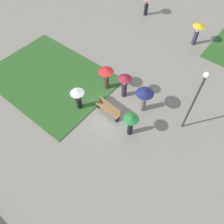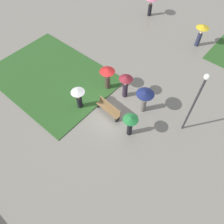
{
  "view_description": "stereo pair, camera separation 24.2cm",
  "coord_description": "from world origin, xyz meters",
  "px_view_note": "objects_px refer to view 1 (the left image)",
  "views": [
    {
      "loc": [
        6.13,
        -7.34,
        12.14
      ],
      "look_at": [
        0.98,
        -0.9,
        0.87
      ],
      "focal_mm": 35.0,
      "sensor_mm": 36.0,
      "label": 1
    },
    {
      "loc": [
        6.32,
        -7.18,
        12.14
      ],
      "look_at": [
        0.98,
        -0.9,
        0.87
      ],
      "focal_mm": 35.0,
      "sensor_mm": 36.0,
      "label": 2
    }
  ],
  "objects_px": {
    "crowd_person_green": "(131,122)",
    "crowd_person_red": "(106,75)",
    "lamp_post": "(196,96)",
    "lone_walker_far_path": "(198,30)",
    "park_bench": "(109,108)",
    "crowd_person_navy": "(144,96)",
    "lone_walker_mid_plaza": "(147,2)",
    "crowd_person_white": "(78,97)",
    "crowd_person_maroon": "(125,83)"
  },
  "relations": [
    {
      "from": "crowd_person_green",
      "to": "lone_walker_mid_plaza",
      "type": "bearing_deg",
      "value": -145.91
    },
    {
      "from": "crowd_person_green",
      "to": "crowd_person_red",
      "type": "relative_size",
      "value": 0.94
    },
    {
      "from": "lamp_post",
      "to": "crowd_person_green",
      "type": "relative_size",
      "value": 2.71
    },
    {
      "from": "park_bench",
      "to": "crowd_person_navy",
      "type": "xyz_separation_m",
      "value": [
        1.61,
        1.69,
        0.89
      ]
    },
    {
      "from": "crowd_person_navy",
      "to": "lone_walker_mid_plaza",
      "type": "height_order",
      "value": "crowd_person_navy"
    },
    {
      "from": "lone_walker_far_path",
      "to": "lone_walker_mid_plaza",
      "type": "bearing_deg",
      "value": 61.71
    },
    {
      "from": "crowd_person_green",
      "to": "lone_walker_mid_plaza",
      "type": "distance_m",
      "value": 14.22
    },
    {
      "from": "crowd_person_white",
      "to": "crowd_person_red",
      "type": "distance_m",
      "value": 2.61
    },
    {
      "from": "crowd_person_maroon",
      "to": "crowd_person_red",
      "type": "bearing_deg",
      "value": 34.7
    },
    {
      "from": "crowd_person_maroon",
      "to": "lone_walker_mid_plaza",
      "type": "relative_size",
      "value": 1.03
    },
    {
      "from": "crowd_person_green",
      "to": "lone_walker_far_path",
      "type": "bearing_deg",
      "value": -170.24
    },
    {
      "from": "crowd_person_green",
      "to": "lone_walker_far_path",
      "type": "relative_size",
      "value": 0.92
    },
    {
      "from": "crowd_person_navy",
      "to": "lone_walker_mid_plaza",
      "type": "distance_m",
      "value": 12.19
    },
    {
      "from": "crowd_person_white",
      "to": "crowd_person_green",
      "type": "xyz_separation_m",
      "value": [
        3.92,
        0.49,
        0.07
      ]
    },
    {
      "from": "park_bench",
      "to": "crowd_person_green",
      "type": "relative_size",
      "value": 1.1
    },
    {
      "from": "crowd_person_navy",
      "to": "lone_walker_far_path",
      "type": "distance_m",
      "value": 8.96
    },
    {
      "from": "park_bench",
      "to": "crowd_person_maroon",
      "type": "height_order",
      "value": "crowd_person_maroon"
    },
    {
      "from": "park_bench",
      "to": "lone_walker_mid_plaza",
      "type": "relative_size",
      "value": 1.05
    },
    {
      "from": "park_bench",
      "to": "crowd_person_red",
      "type": "xyz_separation_m",
      "value": [
        -1.58,
        1.69,
        0.84
      ]
    },
    {
      "from": "lone_walker_far_path",
      "to": "crowd_person_red",
      "type": "bearing_deg",
      "value": 147.76
    },
    {
      "from": "lamp_post",
      "to": "crowd_person_green",
      "type": "distance_m",
      "value": 3.96
    },
    {
      "from": "lamp_post",
      "to": "crowd_person_red",
      "type": "distance_m",
      "value": 6.32
    },
    {
      "from": "crowd_person_white",
      "to": "crowd_person_maroon",
      "type": "distance_m",
      "value": 3.3
    },
    {
      "from": "park_bench",
      "to": "lone_walker_mid_plaza",
      "type": "xyz_separation_m",
      "value": [
        -4.92,
        11.98,
        0.86
      ]
    },
    {
      "from": "crowd_person_white",
      "to": "crowd_person_green",
      "type": "height_order",
      "value": "crowd_person_green"
    },
    {
      "from": "crowd_person_white",
      "to": "lone_walker_far_path",
      "type": "relative_size",
      "value": 0.91
    },
    {
      "from": "crowd_person_maroon",
      "to": "crowd_person_navy",
      "type": "bearing_deg",
      "value": -160.98
    },
    {
      "from": "crowd_person_green",
      "to": "crowd_person_navy",
      "type": "bearing_deg",
      "value": -163.24
    },
    {
      "from": "lamp_post",
      "to": "crowd_person_white",
      "type": "xyz_separation_m",
      "value": [
        -6.33,
        -3.05,
        -1.89
      ]
    },
    {
      "from": "park_bench",
      "to": "lamp_post",
      "type": "distance_m",
      "value": 5.59
    },
    {
      "from": "park_bench",
      "to": "lone_walker_mid_plaza",
      "type": "height_order",
      "value": "lone_walker_mid_plaza"
    },
    {
      "from": "crowd_person_red",
      "to": "lone_walker_mid_plaza",
      "type": "bearing_deg",
      "value": -163.8
    },
    {
      "from": "crowd_person_white",
      "to": "lone_walker_mid_plaza",
      "type": "bearing_deg",
      "value": 105.93
    },
    {
      "from": "lamp_post",
      "to": "crowd_person_maroon",
      "type": "height_order",
      "value": "lamp_post"
    },
    {
      "from": "lamp_post",
      "to": "lone_walker_mid_plaza",
      "type": "height_order",
      "value": "lamp_post"
    },
    {
      "from": "lamp_post",
      "to": "lone_walker_far_path",
      "type": "relative_size",
      "value": 2.48
    },
    {
      "from": "crowd_person_white",
      "to": "crowd_person_navy",
      "type": "bearing_deg",
      "value": 39.32
    },
    {
      "from": "lamp_post",
      "to": "crowd_person_green",
      "type": "bearing_deg",
      "value": -133.23
    },
    {
      "from": "crowd_person_green",
      "to": "lone_walker_far_path",
      "type": "height_order",
      "value": "lone_walker_far_path"
    },
    {
      "from": "lone_walker_mid_plaza",
      "to": "lamp_post",
      "type": "bearing_deg",
      "value": -161.93
    },
    {
      "from": "crowd_person_green",
      "to": "crowd_person_navy",
      "type": "relative_size",
      "value": 0.93
    },
    {
      "from": "crowd_person_white",
      "to": "crowd_person_red",
      "type": "relative_size",
      "value": 0.93
    },
    {
      "from": "lone_walker_far_path",
      "to": "lone_walker_mid_plaza",
      "type": "relative_size",
      "value": 1.03
    },
    {
      "from": "crowd_person_green",
      "to": "crowd_person_red",
      "type": "distance_m",
      "value": 4.21
    },
    {
      "from": "park_bench",
      "to": "crowd_person_maroon",
      "type": "xyz_separation_m",
      "value": [
        -0.13,
        1.91,
        0.79
      ]
    },
    {
      "from": "crowd_person_white",
      "to": "lone_walker_far_path",
      "type": "height_order",
      "value": "lone_walker_far_path"
    },
    {
      "from": "crowd_person_red",
      "to": "lone_walker_mid_plaza",
      "type": "relative_size",
      "value": 1.01
    },
    {
      "from": "lamp_post",
      "to": "lone_walker_far_path",
      "type": "height_order",
      "value": "lamp_post"
    },
    {
      "from": "park_bench",
      "to": "lamp_post",
      "type": "bearing_deg",
      "value": 30.2
    },
    {
      "from": "park_bench",
      "to": "crowd_person_red",
      "type": "height_order",
      "value": "crowd_person_red"
    }
  ]
}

